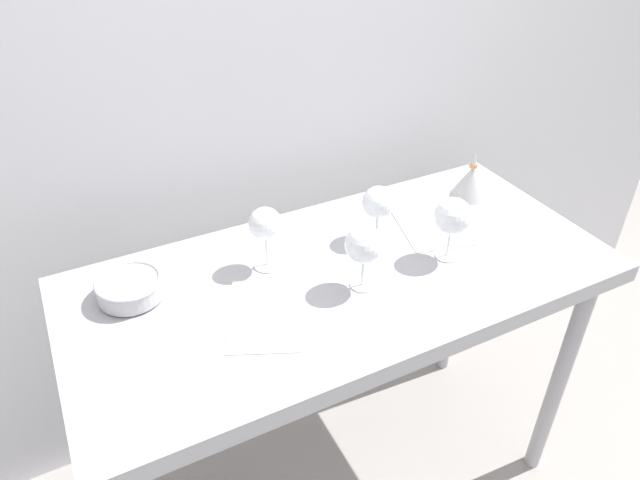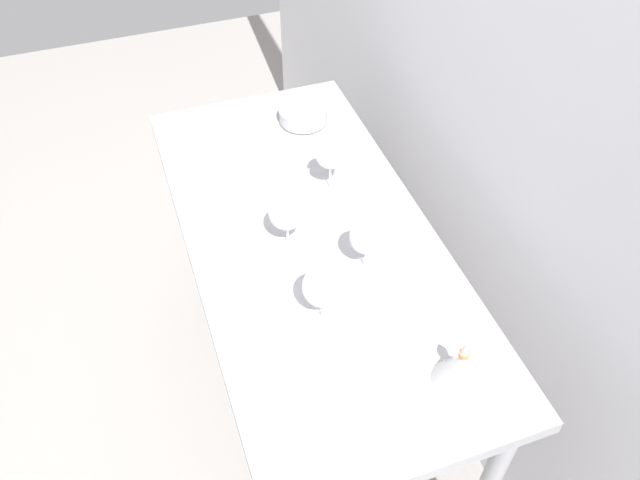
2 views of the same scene
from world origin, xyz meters
name	(u,v)px [view 1 (image 1 of 2)]	position (x,y,z in m)	size (l,w,h in m)	color
ground_plane	(337,477)	(0.00, 0.00, 0.00)	(6.00, 6.00, 0.00)	gray
back_wall	(261,61)	(0.00, 0.49, 1.30)	(3.80, 0.04, 2.60)	silver
steel_counter	(343,303)	(0.00, -0.01, 0.79)	(1.40, 0.65, 0.90)	#9F9FA4
wine_glass_near_right	(452,217)	(0.28, -0.07, 1.02)	(0.10, 0.10, 0.18)	white
wine_glass_far_right	(378,204)	(0.16, 0.09, 1.01)	(0.09, 0.09, 0.16)	white
wine_glass_far_left	(265,226)	(-0.16, 0.11, 1.02)	(0.08, 0.08, 0.17)	white
wine_glass_near_center	(364,246)	(0.01, -0.07, 1.02)	(0.09, 0.09, 0.17)	white
tasting_sheet_upper	(265,315)	(-0.24, -0.07, 0.90)	(0.17, 0.25, 0.00)	white
tasting_sheet_lower	(428,223)	(0.33, 0.08, 0.90)	(0.17, 0.27, 0.00)	white
tasting_bowl	(130,287)	(-0.50, 0.14, 0.93)	(0.16, 0.16, 0.06)	beige
decanter_funnel	(471,181)	(0.53, 0.16, 0.95)	(0.12, 0.12, 0.15)	#B3B3B3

